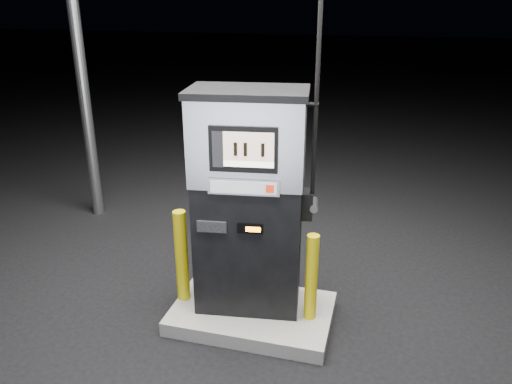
# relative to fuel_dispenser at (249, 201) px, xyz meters

# --- Properties ---
(ground) EXTENTS (80.00, 80.00, 0.00)m
(ground) POSITION_rel_fuel_dispenser_xyz_m (0.06, -0.10, -1.28)
(ground) COLOR black
(ground) RESTS_ON ground
(pump_island) EXTENTS (1.60, 1.00, 0.15)m
(pump_island) POSITION_rel_fuel_dispenser_xyz_m (0.06, -0.10, -1.20)
(pump_island) COLOR slate
(pump_island) RESTS_ON ground
(fuel_dispenser) EXTENTS (1.25, 0.79, 4.56)m
(fuel_dispenser) POSITION_rel_fuel_dispenser_xyz_m (0.00, 0.00, 0.00)
(fuel_dispenser) COLOR black
(fuel_dispenser) RESTS_ON pump_island
(bollard_left) EXTENTS (0.16, 0.16, 0.99)m
(bollard_left) POSITION_rel_fuel_dispenser_xyz_m (-0.68, -0.11, -0.63)
(bollard_left) COLOR #CFB90B
(bollard_left) RESTS_ON pump_island
(bollard_right) EXTENTS (0.15, 0.15, 0.90)m
(bollard_right) POSITION_rel_fuel_dispenser_xyz_m (0.65, -0.11, -0.68)
(bollard_right) COLOR #CFB90B
(bollard_right) RESTS_ON pump_island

